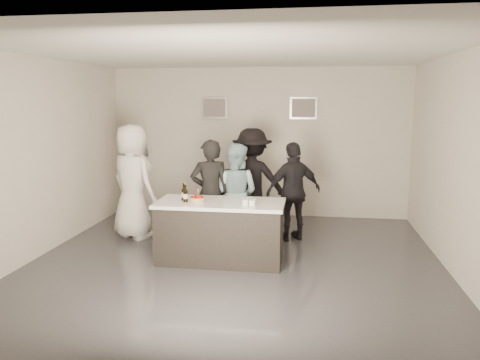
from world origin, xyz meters
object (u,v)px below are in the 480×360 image
Objects in this scene: bar_counter at (221,231)px; cake at (197,200)px; beer_bottle_b at (185,193)px; beer_bottle_a at (184,192)px; person_main_blue at (235,193)px; person_main_black at (210,193)px; person_guest_right at (294,192)px; person_guest_back at (252,181)px; person_guest_left at (133,182)px.

cake is (-0.32, -0.11, 0.49)m from bar_counter.
bar_counter is 0.77m from beer_bottle_b.
beer_bottle_a is 1.17m from person_main_blue.
person_main_black reaches higher than bar_counter.
beer_bottle_a is at bearing 71.29° from person_main_blue.
bar_counter is 0.80m from beer_bottle_a.
person_main_blue is at bearing 63.04° from beer_bottle_b.
beer_bottle_a is (-0.55, 0.01, 0.58)m from bar_counter.
beer_bottle_a is (-0.23, 0.12, 0.09)m from cake.
person_main_blue is 0.99× the size of person_guest_right.
person_main_black reaches higher than person_main_blue.
person_guest_right is at bearing 45.36° from cake.
person_main_blue is (0.61, 0.98, -0.20)m from beer_bottle_a.
beer_bottle_a is 1.78m from person_guest_back.
bar_counter is at bearing 23.09° from person_guest_right.
person_main_black is 0.46m from person_main_blue.
beer_bottle_a is 1.51m from person_guest_left.
person_guest_back is (1.98, 0.62, -0.04)m from person_guest_left.
bar_counter is 7.15× the size of beer_bottle_a.
person_main_blue reaches higher than bar_counter.
person_main_blue is 1.78m from person_guest_left.
person_guest_left is 2.75m from person_guest_right.
person_guest_left is at bearing 13.52° from person_main_blue.
person_guest_right is at bearing -177.35° from person_main_black.
cake is at bearing 173.64° from person_guest_left.
beer_bottle_b is at bearing -168.92° from bar_counter.
bar_counter is 7.15× the size of beer_bottle_b.
person_main_black is at bearing -158.98° from person_guest_left.
person_guest_back reaches higher than person_main_black.
person_main_black is at bearing 50.22° from person_main_blue.
bar_counter is at bearing -1.22° from beer_bottle_a.
cake is 0.11× the size of person_guest_back.
person_main_blue is at bearing -12.80° from person_guest_right.
beer_bottle_b is 0.16× the size of person_main_blue.
beer_bottle_b is (-0.18, 0.01, 0.09)m from cake.
bar_counter is 8.76× the size of cake.
person_main_black reaches higher than person_guest_right.
beer_bottle_b is 1.86m from person_guest_back.
person_main_blue reaches higher than beer_bottle_b.
bar_counter is 0.95× the size of person_guest_left.
person_guest_back is (0.58, 1.70, -0.00)m from cake.
beer_bottle_a is at bearing 51.69° from person_main_black.
bar_counter is 1.06m from person_main_blue.
bar_counter is 2.04m from person_guest_left.
beer_bottle_a is 0.16× the size of person_guest_right.
person_guest_back is at bearing 71.08° from cake.
person_guest_back is (-0.75, 0.35, 0.10)m from person_guest_right.
person_main_black is (0.01, 0.83, -0.07)m from cake.
beer_bottle_a is at bearing 178.78° from bar_counter.
beer_bottle_b is 0.13× the size of person_guest_left.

